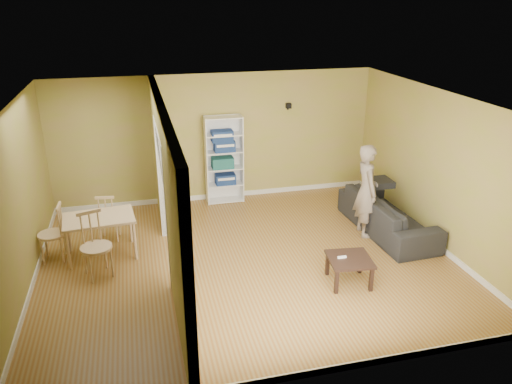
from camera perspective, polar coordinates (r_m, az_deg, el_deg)
The scene contains 16 objects.
room_shell at distance 7.60m, azimuth -1.10°, elevation 0.72°, with size 6.50×6.50×6.50m.
partition at distance 7.45m, azimuth -10.14°, elevation -0.09°, with size 0.22×5.50×2.60m, color tan, non-canonical shape.
wall_speaker at distance 10.31m, azimuth 3.74°, elevation 9.81°, with size 0.10×0.10×0.10m, color black.
sofa at distance 9.24m, azimuth 14.87°, elevation -1.92°, with size 0.97×2.27×0.86m, color black.
person at distance 8.85m, azimuth 12.58°, elevation 1.03°, with size 0.55×0.71×1.95m, color slate.
bookshelf at distance 10.16m, azimuth -3.72°, elevation 3.77°, with size 0.75×0.33×1.79m.
paper_box_navy_a at distance 10.26m, azimuth -3.53°, elevation 1.51°, with size 0.40×0.26×0.21m, color #191650.
paper_box_teal at distance 10.13m, azimuth -3.84°, elevation 3.38°, with size 0.43×0.28×0.22m, color #216E6F.
paper_box_navy_b at distance 10.04m, azimuth -3.64°, elevation 5.27°, with size 0.41×0.27×0.21m, color navy.
paper_box_navy_c at distance 9.97m, azimuth -3.91°, elevation 6.47°, with size 0.42×0.28×0.22m, color navy.
coffee_table at distance 7.54m, azimuth 10.64°, elevation -7.85°, with size 0.62×0.62×0.41m.
game_controller at distance 7.49m, azimuth 9.79°, elevation -7.35°, with size 0.13×0.04×0.03m, color white.
dining_table at distance 8.43m, azimuth -17.51°, elevation -3.22°, with size 1.10×0.74×0.69m.
chair_left at distance 8.63m, azimuth -22.35°, elevation -4.33°, with size 0.43×0.43×0.95m, color #CAB085, non-canonical shape.
chair_near at distance 7.89m, azimuth -17.82°, elevation -5.86°, with size 0.47×0.47×1.02m, color tan, non-canonical shape.
chair_far at distance 9.02m, azimuth -16.50°, elevation -2.66°, with size 0.40×0.40×0.87m, color tan, non-canonical shape.
Camera 1 is at (-1.56, -6.92, 4.03)m, focal length 35.00 mm.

